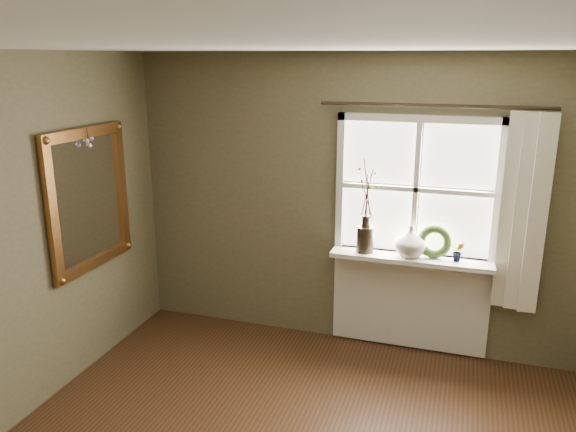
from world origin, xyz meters
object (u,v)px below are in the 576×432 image
Objects in this scene: wreath at (434,245)px; gilt_mirror at (89,199)px; cream_vase at (410,241)px; dark_jug at (365,239)px.

gilt_mirror is (-2.70, -0.92, 0.42)m from wreath.
wreath is 2.88m from gilt_mirror.
gilt_mirror reaches higher than cream_vase.
cream_vase is at bearing 19.40° from gilt_mirror.
cream_vase is 2.68m from gilt_mirror.
wreath is (0.58, 0.04, -0.01)m from dark_jug.
dark_jug is at bearing 22.58° from gilt_mirror.
gilt_mirror is at bearing -160.60° from cream_vase.
cream_vase is at bearing -171.82° from wreath.
cream_vase is 0.97× the size of wreath.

